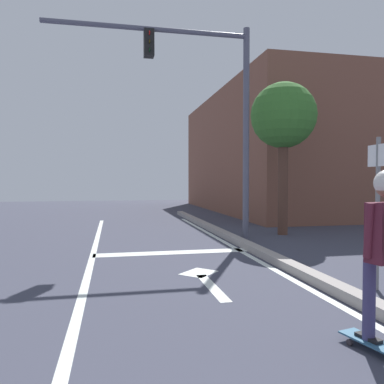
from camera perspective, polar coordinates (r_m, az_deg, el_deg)
lane_line_center at (r=4.86m, az=-16.53°, el=-16.40°), size 0.12×20.00×0.01m
lane_line_curbside at (r=5.54m, az=18.16°, el=-14.16°), size 0.12×20.00×0.01m
stop_bar at (r=8.07m, az=-2.98°, el=-9.01°), size 3.22×0.40×0.01m
lane_arrow_stem at (r=5.57m, az=3.03°, el=-13.96°), size 0.16×1.40×0.01m
lane_arrow_head at (r=6.37m, az=1.02°, el=-11.94°), size 0.71×0.71×0.01m
curb_strip at (r=5.64m, az=20.43°, el=-13.16°), size 0.24×24.00×0.14m
traffic_signal_mast at (r=9.86m, az=1.70°, el=14.93°), size 5.04×0.34×5.38m
street_sign_post at (r=5.82m, az=26.00°, el=0.29°), size 0.08×0.44×2.10m
roadside_tree at (r=11.02m, az=13.49°, el=10.74°), size 1.81×1.81×4.21m
building_block at (r=20.98m, az=20.05°, el=5.28°), size 12.44×12.76×5.66m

